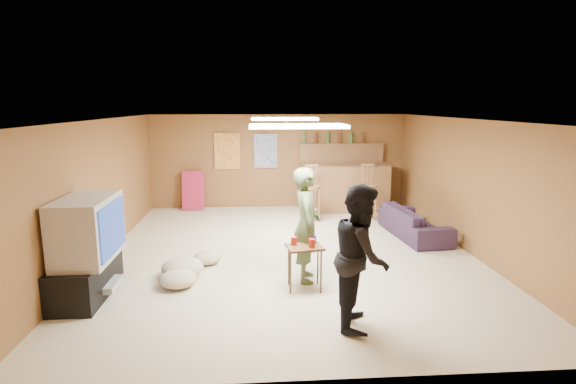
{
  "coord_description": "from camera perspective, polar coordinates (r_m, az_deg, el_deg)",
  "views": [
    {
      "loc": [
        -0.52,
        -7.11,
        2.44
      ],
      "look_at": [
        0.0,
        0.2,
        1.0
      ],
      "focal_mm": 28.0,
      "sensor_mm": 36.0,
      "label": 1
    }
  ],
  "objects": [
    {
      "name": "ground",
      "position": [
        7.53,
        0.11,
        -7.78
      ],
      "size": [
        7.0,
        7.0,
        0.0
      ],
      "primitive_type": "plane",
      "color": "#C5B696",
      "rests_on": "ground"
    },
    {
      "name": "ceiling",
      "position": [
        7.13,
        0.12,
        9.19
      ],
      "size": [
        6.0,
        7.0,
        0.02
      ],
      "primitive_type": "cube",
      "color": "silver",
      "rests_on": "ground"
    },
    {
      "name": "wall_back",
      "position": [
        10.7,
        -1.25,
        3.93
      ],
      "size": [
        6.0,
        0.02,
        2.2
      ],
      "primitive_type": "cube",
      "color": "brown",
      "rests_on": "ground"
    },
    {
      "name": "wall_front",
      "position": [
        3.88,
        3.91,
        -9.11
      ],
      "size": [
        6.0,
        0.02,
        2.2
      ],
      "primitive_type": "cube",
      "color": "brown",
      "rests_on": "ground"
    },
    {
      "name": "wall_left",
      "position": [
        7.65,
        -22.93,
        0.14
      ],
      "size": [
        0.02,
        7.0,
        2.2
      ],
      "primitive_type": "cube",
      "color": "brown",
      "rests_on": "ground"
    },
    {
      "name": "wall_right",
      "position": [
        8.04,
        21.96,
        0.72
      ],
      "size": [
        0.02,
        7.0,
        2.2
      ],
      "primitive_type": "cube",
      "color": "brown",
      "rests_on": "ground"
    },
    {
      "name": "tv_stand",
      "position": [
        6.41,
        -24.25,
        -9.89
      ],
      "size": [
        0.55,
        1.3,
        0.5
      ],
      "primitive_type": "cube",
      "color": "black",
      "rests_on": "ground"
    },
    {
      "name": "dvd_box",
      "position": [
        6.37,
        -22.28,
        -10.81
      ],
      "size": [
        0.35,
        0.5,
        0.08
      ],
      "primitive_type": "cube",
      "color": "#B2B2B7",
      "rests_on": "tv_stand"
    },
    {
      "name": "tv_body",
      "position": [
        6.19,
        -24.11,
        -4.28
      ],
      "size": [
        0.6,
        1.1,
        0.8
      ],
      "primitive_type": "cube",
      "color": "#B2B2B7",
      "rests_on": "tv_stand"
    },
    {
      "name": "tv_screen",
      "position": [
        6.09,
        -21.37,
        -4.31
      ],
      "size": [
        0.02,
        0.95,
        0.65
      ],
      "primitive_type": "cube",
      "color": "navy",
      "rests_on": "tv_body"
    },
    {
      "name": "bar_counter",
      "position": [
        10.43,
        7.17,
        0.6
      ],
      "size": [
        2.0,
        0.6,
        1.1
      ],
      "primitive_type": "cube",
      "color": "brown",
      "rests_on": "ground"
    },
    {
      "name": "bar_lip",
      "position": [
        10.1,
        7.52,
        3.41
      ],
      "size": [
        2.1,
        0.12,
        0.05
      ],
      "primitive_type": "cube",
      "color": "#3F2914",
      "rests_on": "bar_counter"
    },
    {
      "name": "bar_shelf",
      "position": [
        10.74,
        6.83,
        6.03
      ],
      "size": [
        2.0,
        0.18,
        0.05
      ],
      "primitive_type": "cube",
      "color": "brown",
      "rests_on": "bar_backing"
    },
    {
      "name": "bar_backing",
      "position": [
        10.79,
        6.77,
        4.45
      ],
      "size": [
        2.0,
        0.14,
        0.6
      ],
      "primitive_type": "cube",
      "color": "brown",
      "rests_on": "bar_counter"
    },
    {
      "name": "poster_left",
      "position": [
        10.64,
        -7.74,
        5.15
      ],
      "size": [
        0.6,
        0.03,
        0.85
      ],
      "primitive_type": "cube",
      "color": "#BF3F26",
      "rests_on": "wall_back"
    },
    {
      "name": "poster_right",
      "position": [
        10.62,
        -2.87,
        5.22
      ],
      "size": [
        0.55,
        0.03,
        0.8
      ],
      "primitive_type": "cube",
      "color": "#334C99",
      "rests_on": "wall_back"
    },
    {
      "name": "folding_chair_stack",
      "position": [
        10.7,
        -11.94,
        0.16
      ],
      "size": [
        0.5,
        0.26,
        0.91
      ],
      "primitive_type": "cube",
      "rotation": [
        -0.14,
        0.0,
        0.0
      ],
      "color": "#BB2246",
      "rests_on": "ground"
    },
    {
      "name": "ceiling_panel_front",
      "position": [
        5.64,
        1.23,
        8.37
      ],
      "size": [
        1.2,
        0.6,
        0.04
      ],
      "primitive_type": "cube",
      "color": "white",
      "rests_on": "ceiling"
    },
    {
      "name": "ceiling_panel_back",
      "position": [
        8.33,
        -0.49,
        9.27
      ],
      "size": [
        1.2,
        0.6,
        0.04
      ],
      "primitive_type": "cube",
      "color": "white",
      "rests_on": "ceiling"
    },
    {
      "name": "person_olive",
      "position": [
        6.22,
        2.35,
        -4.19
      ],
      "size": [
        0.41,
        0.6,
        1.6
      ],
      "primitive_type": "imported",
      "rotation": [
        0.0,
        0.0,
        1.52
      ],
      "color": "#45522F",
      "rests_on": "ground"
    },
    {
      "name": "person_black",
      "position": [
        5.04,
        9.26,
        -8.04
      ],
      "size": [
        0.75,
        0.89,
        1.6
      ],
      "primitive_type": "imported",
      "rotation": [
        0.0,
        0.0,
        1.36
      ],
      "color": "black",
      "rests_on": "ground"
    },
    {
      "name": "sofa",
      "position": [
        8.73,
        15.7,
        -3.7
      ],
      "size": [
        0.89,
        1.9,
        0.54
      ],
      "primitive_type": "imported",
      "rotation": [
        0.0,
        0.0,
        1.66
      ],
      "color": "black",
      "rests_on": "ground"
    },
    {
      "name": "tray_table",
      "position": [
        6.07,
        2.11,
        -9.55
      ],
      "size": [
        0.52,
        0.44,
        0.6
      ],
      "primitive_type": "cube",
      "rotation": [
        0.0,
        0.0,
        0.17
      ],
      "color": "#3F2914",
      "rests_on": "ground"
    },
    {
      "name": "cup_red_near",
      "position": [
        5.99,
        0.75,
        -6.23
      ],
      "size": [
        0.09,
        0.09,
        0.11
      ],
      "primitive_type": "cylinder",
      "rotation": [
        0.0,
        0.0,
        0.15
      ],
      "color": "red",
      "rests_on": "tray_table"
    },
    {
      "name": "cup_red_far",
      "position": [
        5.89,
        3.04,
        -6.5
      ],
      "size": [
        0.1,
        0.1,
        0.12
      ],
      "primitive_type": "cylinder",
      "rotation": [
        0.0,
        0.0,
        -0.12
      ],
      "color": "red",
      "rests_on": "tray_table"
    },
    {
      "name": "cup_blue",
      "position": [
        6.05,
        3.22,
        -6.08
      ],
      "size": [
        0.08,
        0.08,
        0.11
      ],
      "primitive_type": "cylinder",
      "rotation": [
        0.0,
        0.0,
        -0.0
      ],
      "color": "navy",
      "rests_on": "tray_table"
    },
    {
      "name": "bar_stool_left",
      "position": [
        9.48,
        3.1,
        -0.4
      ],
      "size": [
        0.4,
        0.4,
        1.1
      ],
      "primitive_type": null,
      "rotation": [
        0.0,
        0.0,
        0.17
      ],
      "color": "brown",
      "rests_on": "ground"
    },
    {
      "name": "bar_stool_right",
      "position": [
        9.72,
        10.21,
        -0.18
      ],
      "size": [
        0.41,
        0.41,
        1.13
      ],
      "primitive_type": null,
      "rotation": [
        0.0,
        0.0,
        -0.16
      ],
      "color": "brown",
      "rests_on": "ground"
    },
    {
      "name": "cushion_near_tv",
      "position": [
        6.7,
        -13.25,
        -9.32
      ],
      "size": [
        0.63,
        0.63,
        0.27
      ],
      "primitive_type": "ellipsoid",
      "rotation": [
        0.0,
        0.0,
        0.06
      ],
      "color": "tan",
      "rests_on": "ground"
    },
    {
      "name": "cushion_mid",
      "position": [
        7.15,
        -10.27,
        -8.18
      ],
      "size": [
        0.45,
        0.45,
        0.2
      ],
      "primitive_type": "ellipsoid",
      "rotation": [
        0.0,
        0.0,
        0.03
      ],
      "color": "tan",
      "rests_on": "ground"
    },
    {
      "name": "cushion_far",
      "position": [
        6.37,
        -13.77,
        -10.67
      ],
      "size": [
        0.61,
        0.61,
        0.23
      ],
      "primitive_type": "ellipsoid",
      "rotation": [
        0.0,
        0.0,
        0.25
      ],
      "color": "tan",
      "rests_on": "ground"
    },
    {
      "name": "bottle_row",
      "position": [
        10.67,
        5.81,
        6.85
      ],
      "size": [
        1.48,
        0.08,
        0.26
      ],
      "primitive_type": null,
      "color": "#3F7233",
      "rests_on": "bar_shelf"
    }
  ]
}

